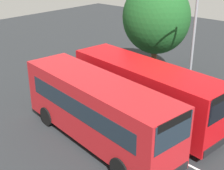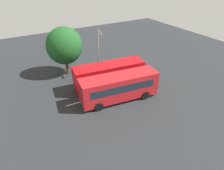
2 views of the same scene
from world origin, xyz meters
The scene contains 7 objects.
ground_plane centered at (0.00, 0.00, 0.00)m, with size 60.62×60.62×0.00m, color #232628.
bus_far_left centered at (0.28, -1.51, 1.76)m, with size 9.35×3.55×3.19m.
bus_center_left centered at (0.73, 1.65, 1.76)m, with size 9.34×3.46×3.19m.
pedestrian centered at (6.93, 2.43, 1.06)m, with size 0.36×0.36×1.78m.
street_lamp centered at (1.17, 5.45, 3.80)m, with size 0.62×2.17×6.54m.
depot_tree centered at (-2.90, 7.82, 4.28)m, with size 4.95×4.46×6.89m.
lane_stripe_outer_left centered at (0.00, 0.00, 0.00)m, with size 11.44×0.12×0.01m, color silver.
Camera 2 is at (-9.84, -17.40, 13.59)m, focal length 30.95 mm.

